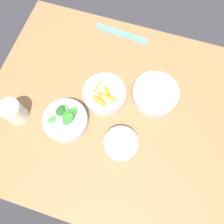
% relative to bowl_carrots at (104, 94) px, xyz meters
% --- Properties ---
extents(ground_plane, '(10.00, 10.00, 0.00)m').
position_rel_bowl_carrots_xyz_m(ground_plane, '(0.11, -0.05, -0.76)').
color(ground_plane, '#2D2D33').
extents(dining_table, '(1.21, 0.91, 0.73)m').
position_rel_bowl_carrots_xyz_m(dining_table, '(0.11, -0.05, -0.13)').
color(dining_table, olive).
rests_on(dining_table, ground_plane).
extents(bowl_carrots, '(0.18, 0.18, 0.06)m').
position_rel_bowl_carrots_xyz_m(bowl_carrots, '(0.00, 0.00, 0.00)').
color(bowl_carrots, silver).
rests_on(bowl_carrots, dining_table).
extents(bowl_greens, '(0.18, 0.18, 0.09)m').
position_rel_bowl_carrots_xyz_m(bowl_greens, '(-0.11, -0.16, 0.01)').
color(bowl_greens, silver).
rests_on(bowl_greens, dining_table).
extents(bowl_beans_hotdog, '(0.19, 0.19, 0.05)m').
position_rel_bowl_carrots_xyz_m(bowl_beans_hotdog, '(0.20, 0.07, -0.00)').
color(bowl_beans_hotdog, silver).
rests_on(bowl_beans_hotdog, dining_table).
extents(bowl_cookies, '(0.14, 0.14, 0.05)m').
position_rel_bowl_carrots_xyz_m(bowl_cookies, '(0.13, -0.18, -0.01)').
color(bowl_cookies, silver).
rests_on(bowl_cookies, dining_table).
extents(ruler, '(0.26, 0.05, 0.00)m').
position_rel_bowl_carrots_xyz_m(ruler, '(-0.03, 0.34, -0.03)').
color(ruler, '#4C99E0').
rests_on(ruler, dining_table).
extents(cup, '(0.08, 0.08, 0.11)m').
position_rel_bowl_carrots_xyz_m(cup, '(-0.31, -0.19, 0.03)').
color(cup, silver).
rests_on(cup, dining_table).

